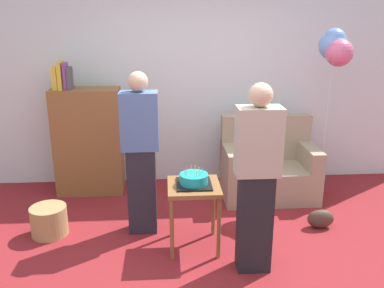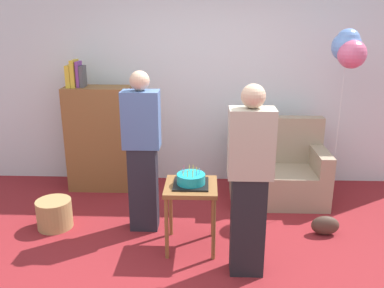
# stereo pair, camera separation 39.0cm
# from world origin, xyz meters

# --- Properties ---
(ground_plane) EXTENTS (8.00, 8.00, 0.00)m
(ground_plane) POSITION_xyz_m (0.00, 0.00, 0.00)
(ground_plane) COLOR maroon
(wall_back) EXTENTS (6.00, 0.10, 2.70)m
(wall_back) POSITION_xyz_m (0.00, 2.05, 1.35)
(wall_back) COLOR silver
(wall_back) RESTS_ON ground_plane
(couch) EXTENTS (1.10, 0.70, 0.96)m
(couch) POSITION_xyz_m (0.86, 1.42, 0.34)
(couch) COLOR gray
(couch) RESTS_ON ground_plane
(bookshelf) EXTENTS (0.80, 0.36, 1.62)m
(bookshelf) POSITION_xyz_m (-1.32, 1.67, 0.67)
(bookshelf) COLOR brown
(bookshelf) RESTS_ON ground_plane
(side_table) EXTENTS (0.48, 0.48, 0.64)m
(side_table) POSITION_xyz_m (-0.12, 0.29, 0.54)
(side_table) COLOR brown
(side_table) RESTS_ON ground_plane
(birthday_cake) EXTENTS (0.32, 0.32, 0.17)m
(birthday_cake) POSITION_xyz_m (-0.12, 0.29, 0.69)
(birthday_cake) COLOR black
(birthday_cake) RESTS_ON side_table
(person_blowing_candles) EXTENTS (0.36, 0.22, 1.63)m
(person_blowing_candles) POSITION_xyz_m (-0.62, 0.64, 0.83)
(person_blowing_candles) COLOR #23232D
(person_blowing_candles) RESTS_ON ground_plane
(person_holding_cake) EXTENTS (0.36, 0.22, 1.63)m
(person_holding_cake) POSITION_xyz_m (0.37, -0.09, 0.83)
(person_holding_cake) COLOR black
(person_holding_cake) RESTS_ON ground_plane
(wicker_basket) EXTENTS (0.36, 0.36, 0.30)m
(wicker_basket) POSITION_xyz_m (-1.56, 0.61, 0.15)
(wicker_basket) COLOR #A88451
(wicker_basket) RESTS_ON ground_plane
(handbag) EXTENTS (0.28, 0.14, 0.20)m
(handbag) POSITION_xyz_m (1.22, 0.56, 0.10)
(handbag) COLOR #473328
(handbag) RESTS_ON ground_plane
(balloon_bunch) EXTENTS (0.33, 0.42, 1.99)m
(balloon_bunch) POSITION_xyz_m (1.50, 1.31, 1.79)
(balloon_bunch) COLOR silver
(balloon_bunch) RESTS_ON ground_plane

